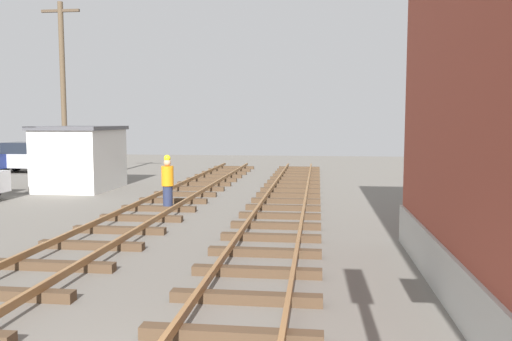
{
  "coord_description": "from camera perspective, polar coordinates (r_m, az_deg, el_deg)",
  "views": [
    {
      "loc": [
        1.65,
        -4.36,
        2.96
      ],
      "look_at": [
        -0.1,
        10.09,
        1.57
      ],
      "focal_mm": 36.01,
      "sensor_mm": 36.0,
      "label": 1
    }
  ],
  "objects": [
    {
      "name": "track_worker_foreground",
      "position": [
        17.15,
        -9.79,
        -1.41
      ],
      "size": [
        0.4,
        0.4,
        1.87
      ],
      "color": "#262D4C",
      "rests_on": "ground"
    },
    {
      "name": "utility_pole_far",
      "position": [
        25.41,
        -20.63,
        8.3
      ],
      "size": [
        1.8,
        0.24,
        8.35
      ],
      "color": "brown",
      "rests_on": "ground"
    },
    {
      "name": "control_hut",
      "position": [
        23.63,
        -18.93,
        1.36
      ],
      "size": [
        3.0,
        3.8,
        2.76
      ],
      "color": "silver",
      "rests_on": "ground"
    },
    {
      "name": "parked_car_silver",
      "position": [
        32.57,
        -24.02,
        1.37
      ],
      "size": [
        4.2,
        2.04,
        1.76
      ],
      "color": "#B7B7BC",
      "rests_on": "ground"
    }
  ]
}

